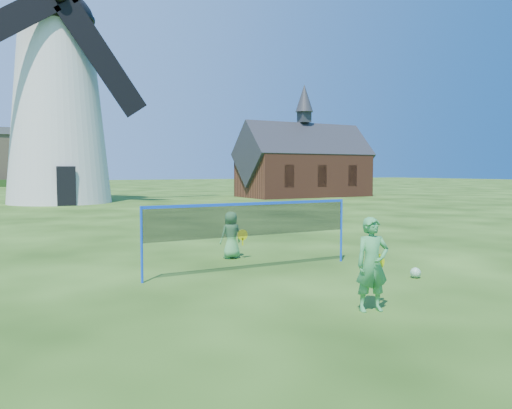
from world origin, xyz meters
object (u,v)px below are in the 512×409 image
object	(u,v)px
chapel	(304,165)
badminton_net	(252,221)
play_ball	(415,273)
player_boy	(231,235)
windmill	(58,98)
player_girl	(372,264)

from	to	relation	value
chapel	badminton_net	xyz separation A→B (m)	(-18.65, -25.88, -1.57)
play_ball	player_boy	bearing A→B (deg)	121.79
play_ball	badminton_net	bearing A→B (deg)	140.08
windmill	badminton_net	world-z (taller)	windmill
windmill	player_boy	xyz separation A→B (m)	(1.31, -25.14, -6.65)
player_boy	play_ball	world-z (taller)	player_boy
chapel	windmill	bearing A→B (deg)	177.32
player_girl	player_boy	xyz separation A→B (m)	(0.02, 5.35, -0.15)
windmill	chapel	world-z (taller)	windmill
windmill	badminton_net	xyz separation A→B (m)	(1.04, -26.81, -6.12)
chapel	play_ball	world-z (taller)	chapel
badminton_net	chapel	bearing A→B (deg)	54.22
player_boy	badminton_net	bearing A→B (deg)	76.92
chapel	play_ball	xyz separation A→B (m)	(-15.95, -28.14, -2.60)
chapel	player_girl	bearing A→B (deg)	-121.91
badminton_net	player_boy	bearing A→B (deg)	80.93
windmill	player_boy	size ratio (longest dim) A/B	17.21
windmill	play_ball	xyz separation A→B (m)	(3.74, -29.06, -7.14)
chapel	badminton_net	size ratio (longest dim) A/B	2.25
chapel	play_ball	distance (m)	32.45
windmill	player_girl	bearing A→B (deg)	-87.59
chapel	player_boy	world-z (taller)	chapel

